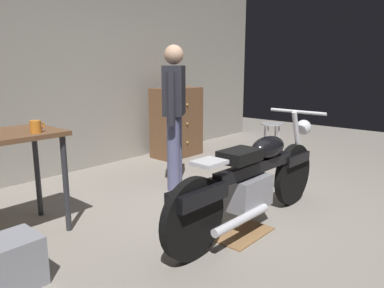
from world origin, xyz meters
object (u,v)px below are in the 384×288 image
object	(u,v)px
shop_stool	(272,133)
wooden_dresser	(177,122)
motorcycle	(253,179)
person_standing	(174,111)
mug_orange_travel	(36,127)
storage_bin	(4,265)

from	to	relation	value
shop_stool	wooden_dresser	world-z (taller)	wooden_dresser
motorcycle	person_standing	bearing A→B (deg)	77.01
person_standing	wooden_dresser	world-z (taller)	person_standing
person_standing	motorcycle	bearing A→B (deg)	40.03
motorcycle	shop_stool	bearing A→B (deg)	26.25
mug_orange_travel	wooden_dresser	bearing A→B (deg)	21.70
motorcycle	mug_orange_travel	size ratio (longest dim) A/B	18.00
motorcycle	person_standing	distance (m)	1.42
motorcycle	person_standing	size ratio (longest dim) A/B	1.31
motorcycle	storage_bin	world-z (taller)	motorcycle
storage_bin	mug_orange_travel	distance (m)	1.11
person_standing	shop_stool	distance (m)	1.69
motorcycle	wooden_dresser	distance (m)	2.81
person_standing	wooden_dresser	distance (m)	1.63
motorcycle	person_standing	world-z (taller)	person_standing
shop_stool	storage_bin	size ratio (longest dim) A/B	1.45
wooden_dresser	mug_orange_travel	bearing A→B (deg)	-158.30
person_standing	storage_bin	distance (m)	2.43
wooden_dresser	storage_bin	bearing A→B (deg)	-153.56
person_standing	mug_orange_travel	distance (m)	1.67
wooden_dresser	shop_stool	bearing A→B (deg)	-74.43
motorcycle	mug_orange_travel	distance (m)	1.90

